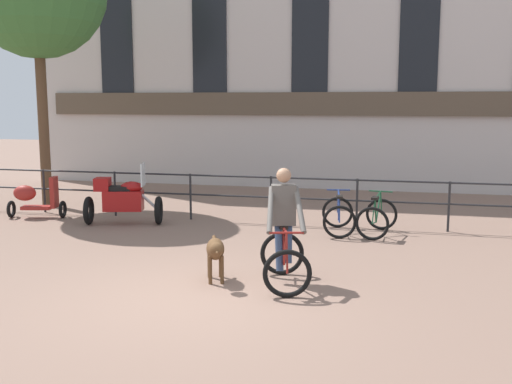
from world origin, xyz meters
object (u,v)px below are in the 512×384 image
cyclist_with_bike (284,233)px  parked_scooter (35,198)px  parked_motorcycle (123,199)px  parked_bicycle_near_lamp (339,216)px  parked_bicycle_mid_left (377,217)px  dog (216,251)px

cyclist_with_bike → parked_scooter: (-6.56, 3.59, -0.30)m
cyclist_with_bike → parked_motorcycle: size_ratio=0.97×
cyclist_with_bike → parked_bicycle_near_lamp: 3.66m
cyclist_with_bike → parked_scooter: 7.48m
parked_bicycle_mid_left → parked_scooter: 7.77m
parked_motorcycle → parked_bicycle_near_lamp: parked_motorcycle is taller
parked_bicycle_near_lamp → parked_bicycle_mid_left: bearing=172.0°
parked_motorcycle → parked_bicycle_near_lamp: 4.69m
parked_bicycle_near_lamp → cyclist_with_bike: bearing=75.1°
parked_scooter → dog: bearing=-136.9°
parked_scooter → parked_bicycle_mid_left: bearing=-102.5°
dog → parked_bicycle_near_lamp: parked_bicycle_near_lamp is taller
parked_motorcycle → parked_bicycle_near_lamp: bearing=-101.8°
parked_motorcycle → parked_bicycle_mid_left: parked_motorcycle is taller
parked_scooter → parked_bicycle_near_lamp: bearing=-102.5°
dog → parked_bicycle_mid_left: parked_bicycle_mid_left is taller
parked_motorcycle → parked_bicycle_mid_left: (5.45, 0.23, -0.20)m
parked_bicycle_near_lamp → parked_bicycle_mid_left: same height
cyclist_with_bike → parked_motorcycle: cyclist_with_bike is taller
parked_bicycle_near_lamp → parked_bicycle_mid_left: 0.77m
dog → parked_motorcycle: (-3.25, 3.58, 0.08)m
dog → parked_scooter: parked_scooter is taller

